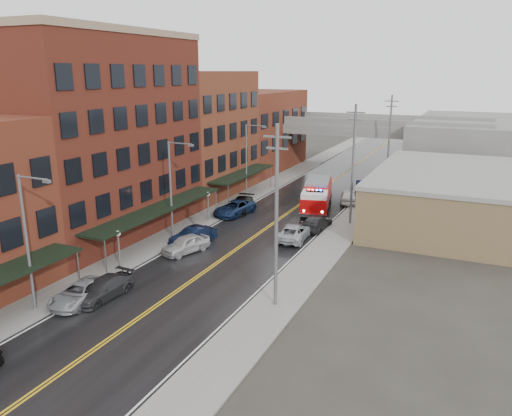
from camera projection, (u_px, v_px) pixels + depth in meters
The scene contains 33 objects.
ground at pixel (5, 413), 22.69m from camera, with size 220.00×220.00×0.00m, color #2D2B26.
road at pixel (265, 229), 49.04m from camera, with size 11.00×160.00×0.02m, color black.
sidewalk_left at pixel (201, 220), 51.92m from camera, with size 3.00×160.00×0.15m, color slate.
sidewalk_right at pixel (338, 238), 46.12m from camera, with size 3.00×160.00×0.15m, color slate.
curb_left at pixel (215, 221), 51.26m from camera, with size 0.30×160.00×0.15m, color gray.
curb_right at pixel (320, 236), 46.77m from camera, with size 0.30×160.00×0.15m, color gray.
brick_building_b at pixel (103, 139), 45.78m from camera, with size 9.00×20.00×18.00m, color #572617.
brick_building_c at pixel (200, 134), 61.55m from camera, with size 9.00×15.00×15.00m, color brown.
brick_building_far at pixel (258, 131), 77.32m from camera, with size 9.00×20.00×12.00m, color maroon.
tan_building at pixel (448, 198), 50.79m from camera, with size 14.00×22.00×5.00m, color brown.
right_far_block at pixel (478, 146), 75.94m from camera, with size 18.00×30.00×8.00m, color slate.
awning_1 at pixel (159, 209), 45.07m from camera, with size 2.60×18.00×3.09m.
awning_2 at pixel (243, 174), 60.44m from camera, with size 2.60×13.00×3.09m.
globe_lamp_1 at pixel (118, 241), 38.67m from camera, with size 0.44×0.44×3.12m.
globe_lamp_2 at pixel (208, 200), 50.97m from camera, with size 0.44×0.44×3.12m.
street_lamp_0 at pixel (29, 235), 30.94m from camera, with size 2.64×0.22×9.00m.
street_lamp_1 at pixel (173, 184), 44.99m from camera, with size 2.64×0.22×9.00m.
street_lamp_2 at pixel (248, 157), 59.04m from camera, with size 2.64×0.22×9.00m.
utility_pole_0 at pixel (276, 215), 31.33m from camera, with size 1.80×0.24×12.00m.
utility_pole_1 at pixel (353, 163), 48.89m from camera, with size 1.80×0.24×12.00m.
utility_pole_2 at pixel (389, 139), 66.45m from camera, with size 1.80×0.24×12.00m.
overpass at pixel (349, 133), 75.55m from camera, with size 40.00×10.00×7.50m.
fire_truck at pixel (317, 195), 55.31m from camera, with size 5.03×9.25×3.23m.
parked_car_left_2 at pixel (80, 293), 33.42m from camera, with size 2.23×4.83×1.34m, color #93969A.
parked_car_left_3 at pixel (103, 288), 34.02m from camera, with size 1.96×4.83×1.40m, color #292A2C.
parked_car_left_4 at pixel (186, 244), 42.54m from camera, with size 1.80×4.46×1.52m, color #B2B2B2.
parked_car_left_5 at pixel (193, 236), 44.70m from camera, with size 1.59×4.57×1.51m, color black.
parked_car_left_6 at pixel (234, 208), 53.63m from camera, with size 2.53×5.49×1.53m, color #132448.
parked_car_left_7 at pixel (241, 205), 55.04m from camera, with size 2.11×5.19×1.50m, color black.
parked_car_right_0 at pixel (294, 232), 45.80m from camera, with size 2.43×5.27×1.46m, color #A5A9AD.
parked_car_right_1 at pixel (316, 223), 48.74m from camera, with size 1.98×4.87×1.41m, color #252527.
parked_car_right_2 at pixel (349, 196), 58.41m from camera, with size 1.94×4.81×1.64m, color silver.
parked_car_right_3 at pixel (362, 185), 64.48m from camera, with size 1.57×4.50×1.48m, color black.
Camera 1 is at (18.44, -12.93, 15.05)m, focal length 35.00 mm.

